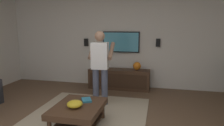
# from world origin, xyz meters

# --- Properties ---
(wall_back_tv) EXTENTS (0.10, 6.93, 2.63)m
(wall_back_tv) POSITION_xyz_m (3.05, 0.00, 1.31)
(wall_back_tv) COLOR silver
(wall_back_tv) RESTS_ON ground
(area_rug) EXTENTS (2.88, 2.28, 0.01)m
(area_rug) POSITION_xyz_m (0.55, 0.25, 0.01)
(area_rug) COLOR tan
(area_rug) RESTS_ON ground
(coffee_table) EXTENTS (1.00, 0.80, 0.40)m
(coffee_table) POSITION_xyz_m (0.35, 0.25, 0.30)
(coffee_table) COLOR #422B1C
(coffee_table) RESTS_ON ground
(media_console) EXTENTS (0.45, 1.70, 0.55)m
(media_console) POSITION_xyz_m (2.72, -0.02, 0.28)
(media_console) COLOR #422B1C
(media_console) RESTS_ON ground
(tv) EXTENTS (0.05, 1.05, 0.59)m
(tv) POSITION_xyz_m (2.96, -0.02, 1.30)
(tv) COLOR black
(person_standing) EXTENTS (0.55, 0.55, 1.64)m
(person_standing) POSITION_xyz_m (1.46, 0.17, 0.93)
(person_standing) COLOR #4C5166
(person_standing) RESTS_ON ground
(bowl) EXTENTS (0.26, 0.26, 0.12)m
(bowl) POSITION_xyz_m (0.25, 0.26, 0.46)
(bowl) COLOR gold
(bowl) RESTS_ON coffee_table
(remote_white) EXTENTS (0.05, 0.15, 0.02)m
(remote_white) POSITION_xyz_m (0.44, 0.31, 0.41)
(remote_white) COLOR white
(remote_white) RESTS_ON coffee_table
(book) EXTENTS (0.27, 0.25, 0.04)m
(book) POSITION_xyz_m (0.58, 0.18, 0.42)
(book) COLOR teal
(book) RESTS_ON coffee_table
(vase_round) EXTENTS (0.22, 0.22, 0.22)m
(vase_round) POSITION_xyz_m (2.77, -0.50, 0.66)
(vase_round) COLOR orange
(vase_round) RESTS_ON media_console
(wall_speaker_left) EXTENTS (0.06, 0.12, 0.22)m
(wall_speaker_left) POSITION_xyz_m (2.97, -1.05, 1.29)
(wall_speaker_left) COLOR black
(wall_speaker_right) EXTENTS (0.06, 0.12, 0.22)m
(wall_speaker_right) POSITION_xyz_m (2.97, 1.03, 1.27)
(wall_speaker_right) COLOR black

